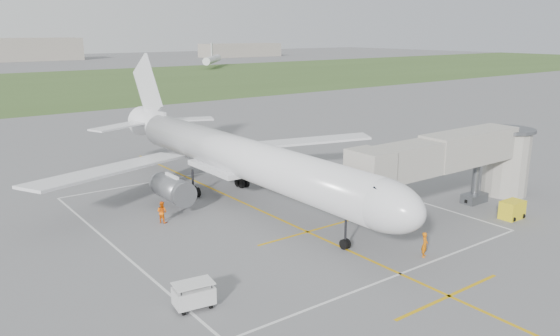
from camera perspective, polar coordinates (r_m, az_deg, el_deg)
ground at (r=53.16m, az=-3.99°, el=-3.59°), size 700.00×700.00×0.00m
apron_markings at (r=48.61m, az=-0.26°, el=-5.27°), size 28.20×60.00×0.01m
airliner at (r=52.61m, az=-4.51°, el=1.18°), size 38.93×46.75×13.52m
jet_bridge at (r=53.16m, az=18.63°, el=0.99°), size 23.40×5.00×7.20m
gpu_unit at (r=52.55m, az=23.10°, el=-4.04°), size 2.16×1.54×1.61m
baggage_cart at (r=33.88m, az=-9.00°, el=-12.99°), size 2.54×1.74×1.64m
ramp_worker_nose at (r=41.80m, az=14.88°, el=-7.74°), size 0.82×0.73×1.88m
ramp_worker_wing at (r=48.38m, az=-12.23°, el=-4.52°), size 1.08×1.16×1.91m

